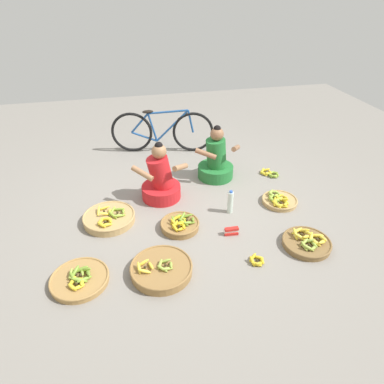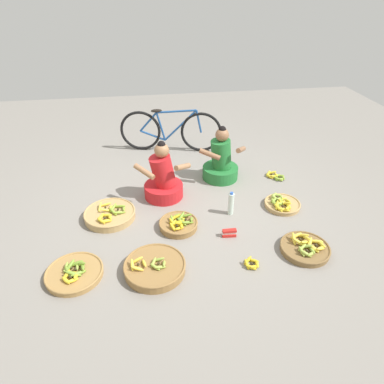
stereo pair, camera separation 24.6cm
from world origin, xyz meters
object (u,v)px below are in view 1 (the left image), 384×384
Objects in this scene: water_bottle at (230,202)px; vendor_woman_front at (161,181)px; banana_basket_front_center at (109,218)px; packet_carton_stack at (231,231)px; banana_basket_near_vendor at (80,279)px; bicycle_leaning at (162,131)px; banana_basket_mid_left at (307,242)px; banana_basket_mid_right at (161,269)px; banana_basket_front_left at (180,224)px; vendor_woman_behind at (216,161)px; banana_basket_front_right at (279,200)px; loose_bananas_back_center at (270,173)px; loose_bananas_back_left at (257,261)px.

vendor_woman_front is at bearing 146.39° from water_bottle.
packet_carton_stack is (1.38, -0.55, -0.01)m from banana_basket_front_center.
banana_basket_near_vendor is 3.44× the size of packet_carton_stack.
water_bottle is at bearing -4.99° from banana_basket_front_center.
banana_basket_front_center is at bearing -117.13° from bicycle_leaning.
water_bottle is at bearing 128.58° from banana_basket_mid_left.
banana_basket_mid_right is 0.74m from banana_basket_front_left.
banana_basket_mid_right is (-0.44, -2.80, -0.30)m from bicycle_leaning.
vendor_woman_front is 1.51× the size of banana_basket_mid_left.
vendor_woman_behind reaches higher than banana_basket_front_right.
banana_basket_front_left is at bearing 64.26° from banana_basket_mid_right.
water_bottle reaches higher than loose_bananas_back_center.
vendor_woman_front is 2.84× the size of loose_bananas_back_center.
bicycle_leaning is 2.67× the size of banana_basket_front_center.
bicycle_leaning is 3.02m from banana_basket_mid_left.
packet_carton_stack is (0.68, -0.95, -0.22)m from vendor_woman_front.
banana_basket_front_left reaches higher than loose_bananas_back_center.
banana_basket_near_vendor reaches higher than packet_carton_stack.
vendor_woman_behind reaches higher than water_bottle.
water_bottle reaches higher than packet_carton_stack.
banana_basket_front_left is 2.50× the size of loose_bananas_back_left.
vendor_woman_behind reaches higher than banana_basket_mid_right.
bicycle_leaning is at bearing 81.13° from banana_basket_mid_right.
bicycle_leaning is 2.04m from water_bottle.
loose_bananas_back_left is (-0.70, -0.98, -0.02)m from banana_basket_front_right.
vendor_woman_behind is at bearing 26.31° from banana_basket_front_center.
loose_bananas_back_center is at bearing 8.39° from vendor_woman_front.
banana_basket_front_center is (-0.70, -0.40, -0.20)m from vendor_woman_front.
banana_basket_mid_right is 3.40× the size of loose_bananas_back_left.
banana_basket_mid_left is at bearing -66.47° from bicycle_leaning.
banana_basket_mid_right is 0.98m from packet_carton_stack.
bicycle_leaning is at bearing 100.54° from packet_carton_stack.
water_bottle reaches higher than banana_basket_front_center.
vendor_woman_front reaches higher than banana_basket_near_vendor.
banana_basket_mid_left reaches higher than loose_bananas_back_left.
banana_basket_front_center is 3.39× the size of loose_bananas_back_left.
loose_bananas_back_center is (0.82, -0.13, -0.23)m from vendor_woman_behind.
loose_bananas_back_left is at bearing -168.49° from banana_basket_mid_left.
banana_basket_front_left is at bearing 28.74° from banana_basket_near_vendor.
vendor_woman_behind is at bearing 171.10° from loose_bananas_back_center.
vendor_woman_front is 1.96m from banana_basket_mid_left.
vendor_woman_front reaches higher than packet_carton_stack.
banana_basket_front_center reaches higher than banana_basket_front_left.
banana_basket_front_right is at bearing 85.84° from banana_basket_mid_left.
vendor_woman_behind is 2.83× the size of loose_bananas_back_center.
loose_bananas_back_center is (1.68, 0.25, -0.23)m from vendor_woman_front.
banana_basket_mid_right reaches higher than banana_basket_mid_left.
water_bottle is (-0.89, -0.78, 0.12)m from loose_bananas_back_center.
loose_bananas_back_left and loose_bananas_back_center have the same top height.
packet_carton_stack is at bearing -105.86° from water_bottle.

